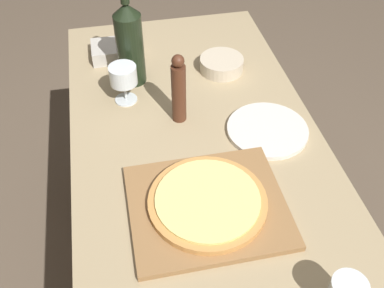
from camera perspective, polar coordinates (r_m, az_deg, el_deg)
name	(u,v)px	position (r m, az deg, el deg)	size (l,w,h in m)	color
ground_plane	(198,278)	(1.94, 0.71, -16.69)	(12.00, 12.00, 0.00)	brown
dining_table	(199,171)	(1.40, 0.94, -3.44)	(0.75, 1.52, 0.77)	#9E8966
cutting_board	(207,206)	(1.16, 1.97, -7.89)	(0.40, 0.34, 0.02)	olive
pizza	(208,201)	(1.15, 1.99, -7.27)	(0.31, 0.31, 0.02)	#C68947
wine_bottle	(130,43)	(1.50, -7.92, 12.57)	(0.09, 0.09, 0.35)	black
pepper_mill	(179,90)	(1.34, -1.70, 6.87)	(0.04, 0.04, 0.23)	#4C2819
wine_glass	(123,77)	(1.44, -8.72, 8.46)	(0.09, 0.09, 0.13)	silver
small_bowl	(222,64)	(1.61, 3.77, 10.07)	(0.15, 0.15, 0.05)	beige
dinner_plate	(267,130)	(1.38, 9.56, 1.78)	(0.25, 0.25, 0.01)	silver
food_container	(116,50)	(1.70, -9.57, 11.64)	(0.18, 0.12, 0.05)	#BCB7AD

